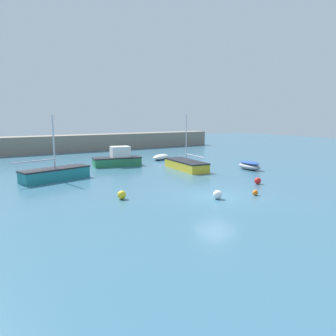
{
  "coord_description": "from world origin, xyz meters",
  "views": [
    {
      "loc": [
        -13.71,
        -16.0,
        5.2
      ],
      "look_at": [
        0.91,
        7.38,
        0.79
      ],
      "focal_mm": 35.0,
      "sensor_mm": 36.0,
      "label": 1
    }
  ],
  "objects": [
    {
      "name": "ground_plane",
      "position": [
        0.0,
        0.0,
        -0.1
      ],
      "size": [
        120.0,
        120.0,
        0.2
      ],
      "primitive_type": "cube",
      "color": "#38667F"
    },
    {
      "name": "harbor_breakwater",
      "position": [
        0.0,
        32.17,
        1.2
      ],
      "size": [
        46.64,
        2.99,
        2.4
      ],
      "primitive_type": "cube",
      "color": "gray",
      "rests_on": "ground_plane"
    },
    {
      "name": "sailboat_short_mast",
      "position": [
        -7.59,
        11.17,
        0.52
      ],
      "size": [
        6.26,
        3.09,
        5.26
      ],
      "rotation": [
        0.0,
        0.0,
        0.26
      ],
      "color": "teal",
      "rests_on": "ground_plane"
    },
    {
      "name": "sailboat_tall_mast",
      "position": [
        4.54,
        9.87,
        0.46
      ],
      "size": [
        2.51,
        6.33,
        5.32
      ],
      "rotation": [
        0.0,
        0.0,
        1.47
      ],
      "color": "yellow",
      "rests_on": "ground_plane"
    },
    {
      "name": "rowboat_with_red_cover",
      "position": [
        9.81,
        6.59,
        0.39
      ],
      "size": [
        1.54,
        3.04,
        0.78
      ],
      "rotation": [
        0.0,
        0.0,
        1.46
      ],
      "color": "gray",
      "rests_on": "ground_plane"
    },
    {
      "name": "motorboat_grey_hull",
      "position": [
        -0.12,
        15.65,
        0.74
      ],
      "size": [
        5.19,
        2.7,
        2.04
      ],
      "rotation": [
        0.0,
        0.0,
        2.97
      ],
      "color": "#287A4C",
      "rests_on": "ground_plane"
    },
    {
      "name": "open_tender_yellow",
      "position": [
        6.22,
        17.48,
        0.32
      ],
      "size": [
        3.21,
        2.58,
        0.63
      ],
      "rotation": [
        0.0,
        0.0,
        0.52
      ],
      "color": "white",
      "rests_on": "ground_plane"
    },
    {
      "name": "mooring_buoy_red",
      "position": [
        5.24,
        1.27,
        0.25
      ],
      "size": [
        0.5,
        0.5,
        0.5
      ],
      "primitive_type": "sphere",
      "color": "red",
      "rests_on": "ground_plane"
    },
    {
      "name": "mooring_buoy_yellow",
      "position": [
        -5.54,
        2.56,
        0.28
      ],
      "size": [
        0.55,
        0.55,
        0.55
      ],
      "primitive_type": "sphere",
      "color": "yellow",
      "rests_on": "ground_plane"
    },
    {
      "name": "mooring_buoy_orange",
      "position": [
        2.36,
        -1.19,
        0.18
      ],
      "size": [
        0.36,
        0.36,
        0.36
      ],
      "primitive_type": "sphere",
      "color": "orange",
      "rests_on": "ground_plane"
    },
    {
      "name": "mooring_buoy_white",
      "position": [
        -0.39,
        -0.62,
        0.28
      ],
      "size": [
        0.56,
        0.56,
        0.56
      ],
      "primitive_type": "sphere",
      "color": "white",
      "rests_on": "ground_plane"
    }
  ]
}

